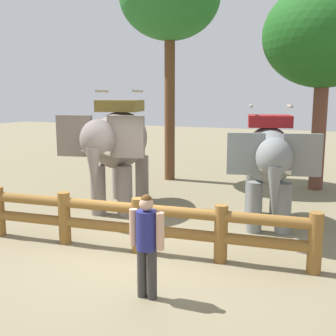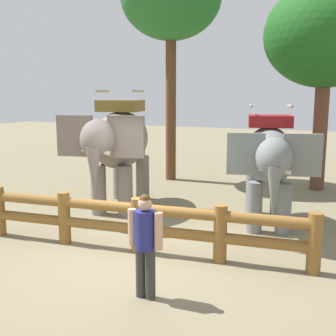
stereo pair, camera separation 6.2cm
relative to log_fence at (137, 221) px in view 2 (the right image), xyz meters
name	(u,v)px [view 2 (the right image)]	position (x,y,z in m)	size (l,w,h in m)	color
ground_plane	(134,254)	(0.00, -0.14, -0.60)	(60.00, 60.00, 0.00)	#7B7053
log_fence	(137,221)	(0.00, 0.00, 0.00)	(6.55, 0.90, 1.05)	brown
elephant_near_left	(119,143)	(-1.90, 2.55, 1.13)	(2.28, 3.69, 3.09)	gray
elephant_center	(269,159)	(1.92, 2.68, 0.94)	(2.09, 3.27, 2.74)	slate
tourist_woman_in_black	(145,239)	(0.97, -1.57, 0.30)	(0.55, 0.31, 1.57)	#333131
tree_back_center	(326,36)	(2.64, 7.08, 4.07)	(3.68, 3.68, 6.29)	brown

